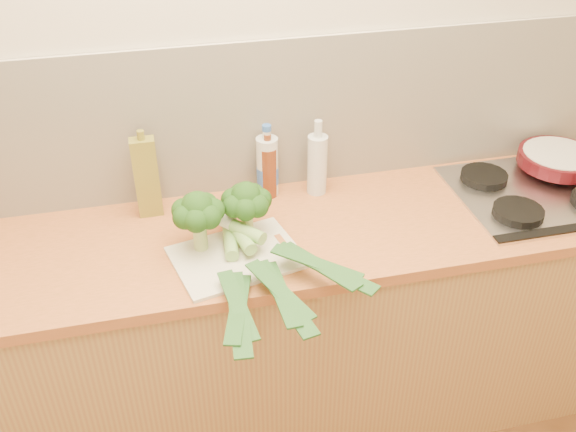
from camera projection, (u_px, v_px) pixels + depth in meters
name	position (u px, v px, depth m)	size (l,w,h in m)	color
room_shell	(239.00, 120.00, 2.18)	(3.50, 3.50, 3.50)	beige
counter	(261.00, 332.00, 2.35)	(3.20, 0.62, 0.90)	#B08A49
gas_hob	(539.00, 192.00, 2.28)	(0.58, 0.50, 0.04)	silver
chopping_board	(237.00, 257.00, 1.98)	(0.38, 0.28, 0.01)	silver
broccoli_left	(198.00, 212.00, 1.93)	(0.16, 0.16, 0.20)	#A4BA6C
broccoli_right	(246.00, 201.00, 2.00)	(0.16, 0.16, 0.19)	#A4BA6C
leek_front	(232.00, 254.00, 1.95)	(0.13, 0.71, 0.04)	white
leek_mid	(253.00, 253.00, 1.92)	(0.19, 0.64, 0.04)	white
leek_back	(270.00, 242.00, 1.94)	(0.42, 0.51, 0.04)	white
skillet	(559.00, 159.00, 2.38)	(0.41, 0.29, 0.05)	#4A0C12
oil_tin	(147.00, 177.00, 2.11)	(0.08, 0.05, 0.31)	olive
glass_bottle	(317.00, 163.00, 2.24)	(0.07, 0.07, 0.28)	silver
amber_bottle	(268.00, 171.00, 2.23)	(0.06, 0.06, 0.24)	#682D13
water_bottle	(267.00, 168.00, 2.24)	(0.08, 0.08, 0.25)	silver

